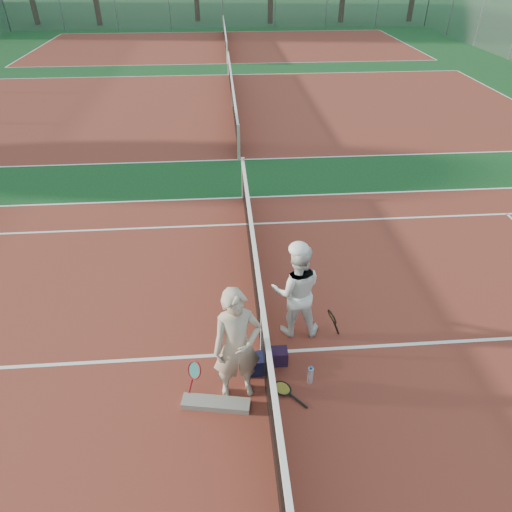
# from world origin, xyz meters

# --- Properties ---
(ground) EXTENTS (130.00, 130.00, 0.00)m
(ground) POSITION_xyz_m (0.00, 0.00, 0.00)
(ground) COLOR #103D19
(ground) RESTS_ON ground
(court_main) EXTENTS (23.77, 10.97, 0.01)m
(court_main) POSITION_xyz_m (0.00, 0.00, 0.00)
(court_main) COLOR maroon
(court_main) RESTS_ON ground
(court_far_a) EXTENTS (23.77, 10.97, 0.01)m
(court_far_a) POSITION_xyz_m (0.00, 13.50, 0.00)
(court_far_a) COLOR maroon
(court_far_a) RESTS_ON ground
(court_far_b) EXTENTS (23.77, 10.97, 0.01)m
(court_far_b) POSITION_xyz_m (0.00, 27.00, 0.00)
(court_far_b) COLOR maroon
(court_far_b) RESTS_ON ground
(net_main) EXTENTS (0.10, 10.98, 1.02)m
(net_main) POSITION_xyz_m (0.00, 0.00, 0.51)
(net_main) COLOR black
(net_main) RESTS_ON ground
(net_far_a) EXTENTS (0.10, 10.98, 1.02)m
(net_far_a) POSITION_xyz_m (0.00, 13.50, 0.51)
(net_far_a) COLOR black
(net_far_a) RESTS_ON ground
(net_far_b) EXTENTS (0.10, 10.98, 1.02)m
(net_far_b) POSITION_xyz_m (0.00, 27.00, 0.51)
(net_far_b) COLOR black
(net_far_b) RESTS_ON ground
(fence_back) EXTENTS (32.00, 0.06, 3.00)m
(fence_back) POSITION_xyz_m (0.00, 34.00, 1.50)
(fence_back) COLOR slate
(fence_back) RESTS_ON ground
(player_a) EXTENTS (0.76, 0.57, 1.88)m
(player_a) POSITION_xyz_m (-0.41, -0.74, 0.94)
(player_a) COLOR #B5A38C
(player_a) RESTS_ON ground
(player_b) EXTENTS (0.88, 0.71, 1.71)m
(player_b) POSITION_xyz_m (0.59, 0.50, 0.85)
(player_b) COLOR white
(player_b) RESTS_ON ground
(racket_red) EXTENTS (0.39, 0.39, 0.56)m
(racket_red) POSITION_xyz_m (-1.04, -0.67, 0.28)
(racket_red) COLOR maroon
(racket_red) RESTS_ON ground
(racket_black_held) EXTENTS (0.31, 0.33, 0.57)m
(racket_black_held) POSITION_xyz_m (1.18, 0.29, 0.29)
(racket_black_held) COLOR black
(racket_black_held) RESTS_ON ground
(racket_spare) EXTENTS (0.61, 0.62, 0.07)m
(racket_spare) POSITION_xyz_m (0.23, -0.77, 0.04)
(racket_spare) COLOR black
(racket_spare) RESTS_ON ground
(sports_bag_navy) EXTENTS (0.40, 0.29, 0.30)m
(sports_bag_navy) POSITION_xyz_m (-0.11, -0.36, 0.15)
(sports_bag_navy) COLOR black
(sports_bag_navy) RESTS_ON ground
(sports_bag_purple) EXTENTS (0.32, 0.22, 0.26)m
(sports_bag_purple) POSITION_xyz_m (0.22, -0.22, 0.13)
(sports_bag_purple) COLOR black
(sports_bag_purple) RESTS_ON ground
(net_cover_canvas) EXTENTS (1.00, 0.39, 0.10)m
(net_cover_canvas) POSITION_xyz_m (-0.75, -0.97, 0.05)
(net_cover_canvas) COLOR slate
(net_cover_canvas) RESTS_ON ground
(water_bottle) EXTENTS (0.09, 0.09, 0.30)m
(water_bottle) POSITION_xyz_m (0.67, -0.65, 0.15)
(water_bottle) COLOR #C8E3FD
(water_bottle) RESTS_ON ground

